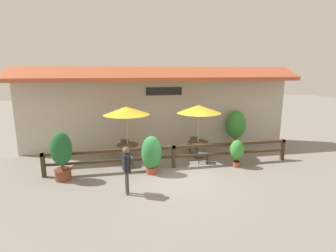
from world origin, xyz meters
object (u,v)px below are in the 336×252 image
dining_table_near (128,148)px  chair_near_streetside (127,156)px  patio_umbrella_near (126,111)px  chair_middle_streetside (203,152)px  chair_near_wallside (126,146)px  chair_middle_wallside (194,143)px  patio_umbrella_middle (199,109)px  potted_plant_small_flowering (152,154)px  potted_plant_corner_fern (61,154)px  dining_table_middle (198,145)px  pedestrian (126,164)px  potted_plant_tall_tropical (236,125)px  potted_plant_entrance_palm (237,151)px

dining_table_near → chair_near_streetside: size_ratio=1.14×
patio_umbrella_near → chair_middle_streetside: size_ratio=2.97×
chair_near_wallside → chair_middle_wallside: same height
dining_table_near → chair_middle_streetside: size_ratio=1.14×
chair_near_streetside → patio_umbrella_middle: bearing=-1.0°
patio_umbrella_near → potted_plant_small_flowering: bearing=-64.1°
potted_plant_small_flowering → potted_plant_corner_fern: size_ratio=0.83×
dining_table_near → patio_umbrella_near: bearing=0.0°
dining_table_near → patio_umbrella_middle: (3.28, -0.17, 1.69)m
dining_table_near → chair_middle_wallside: size_ratio=1.14×
chair_near_streetside → chair_near_wallside: (0.01, 1.48, 0.00)m
chair_middle_wallside → potted_plant_corner_fern: (-5.80, -2.32, 0.56)m
chair_near_wallside → patio_umbrella_middle: size_ratio=0.34×
dining_table_near → potted_plant_small_flowering: bearing=-64.1°
chair_near_wallside → potted_plant_small_flowering: 2.68m
patio_umbrella_near → chair_middle_streetside: (3.27, -0.92, -1.83)m
chair_near_wallside → dining_table_middle: (3.35, -0.91, 0.14)m
pedestrian → patio_umbrella_near: bearing=167.6°
patio_umbrella_near → chair_middle_wallside: bearing=10.0°
dining_table_near → chair_near_wallside: 0.76m
chair_near_wallside → patio_umbrella_middle: (3.35, -0.91, 1.83)m
potted_plant_tall_tropical → patio_umbrella_middle: bearing=-152.0°
patio_umbrella_middle → potted_plant_entrance_palm: (1.21, -1.58, -1.58)m
patio_umbrella_middle → dining_table_near: bearing=177.1°
chair_middle_streetside → potted_plant_entrance_palm: bearing=-21.0°
chair_near_streetside → potted_plant_entrance_palm: potted_plant_entrance_palm is taller
chair_middle_streetside → potted_plant_corner_fern: bearing=-158.6°
chair_near_streetside → chair_middle_wallside: 3.63m
dining_table_near → chair_middle_wallside: bearing=10.0°
potted_plant_entrance_palm → chair_middle_wallside: bearing=117.1°
patio_umbrella_middle → chair_middle_wallside: 1.98m
dining_table_near → chair_near_wallside: chair_near_wallside is taller
patio_umbrella_middle → potted_plant_tall_tropical: (2.55, 1.36, -1.13)m
potted_plant_entrance_palm → potted_plant_tall_tropical: potted_plant_tall_tropical is taller
potted_plant_small_flowering → potted_plant_tall_tropical: size_ratio=0.79×
dining_table_near → pedestrian: size_ratio=0.59×
patio_umbrella_middle → chair_middle_wallside: bearing=88.6°
dining_table_near → potted_plant_entrance_palm: size_ratio=0.81×
potted_plant_entrance_palm → pedestrian: size_ratio=0.73×
patio_umbrella_near → potted_plant_entrance_palm: 5.08m
potted_plant_entrance_palm → potted_plant_corner_fern: bearing=179.9°
patio_umbrella_near → patio_umbrella_middle: same height
potted_plant_tall_tropical → pedestrian: 7.57m
potted_plant_corner_fern → potted_plant_tall_tropical: bearing=19.4°
potted_plant_corner_fern → potted_plant_tall_tropical: (8.33, 2.93, 0.14)m
dining_table_near → potted_plant_entrance_palm: potted_plant_entrance_palm is taller
potted_plant_corner_fern → pedestrian: bearing=-35.6°
potted_plant_entrance_palm → chair_near_streetside: bearing=167.5°
chair_near_wallside → potted_plant_corner_fern: size_ratio=0.46×
chair_near_streetside → patio_umbrella_middle: (3.36, 0.57, 1.83)m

